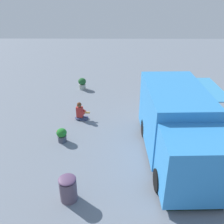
% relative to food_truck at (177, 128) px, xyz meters
% --- Properties ---
extents(ground_plane, '(40.00, 40.00, 0.00)m').
position_rel_food_truck_xyz_m(ground_plane, '(1.91, -0.14, -1.26)').
color(ground_plane, slate).
extents(food_truck, '(5.58, 2.89, 2.60)m').
position_rel_food_truck_xyz_m(food_truck, '(0.00, 0.00, 0.00)').
color(food_truck, '#3389D5').
rests_on(food_truck, ground_plane).
extents(person_customer, '(0.53, 0.80, 0.92)m').
position_rel_food_truck_xyz_m(person_customer, '(2.87, 4.07, -0.89)').
color(person_customer, '#373E5F').
rests_on(person_customer, ground_plane).
extents(planter_flowering_near, '(0.44, 0.44, 0.63)m').
position_rel_food_truck_xyz_m(planter_flowering_near, '(0.91, 4.64, -0.92)').
color(planter_flowering_near, '#434654').
rests_on(planter_flowering_near, ground_plane).
extents(planter_flowering_far, '(0.49, 0.49, 0.74)m').
position_rel_food_truck_xyz_m(planter_flowering_far, '(6.72, 4.42, -0.86)').
color(planter_flowering_far, '#99A094').
rests_on(planter_flowering_far, ground_plane).
extents(plaza_bench, '(1.49, 0.71, 0.48)m').
position_rel_food_truck_xyz_m(plaza_bench, '(4.02, -2.51, -0.91)').
color(plaza_bench, '#94744A').
rests_on(plaza_bench, ground_plane).
extents(trash_bin, '(0.56, 0.56, 0.89)m').
position_rel_food_truck_xyz_m(trash_bin, '(-2.29, 3.83, -0.81)').
color(trash_bin, '#534556').
rests_on(trash_bin, ground_plane).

